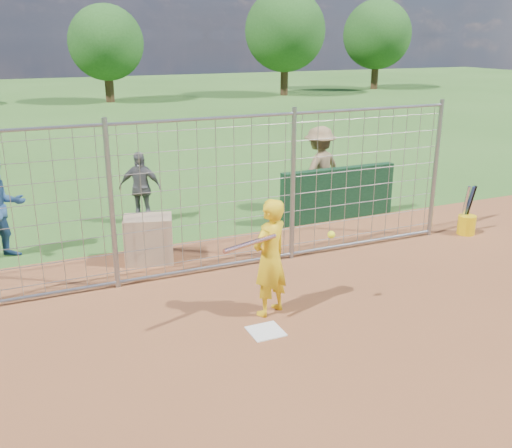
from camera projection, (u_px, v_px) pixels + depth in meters
name	position (u px, v px, depth m)	size (l,w,h in m)	color
ground	(259.00, 325.00, 7.63)	(100.00, 100.00, 0.00)	#2D591E
home_plate	(266.00, 331.00, 7.45)	(0.43, 0.43, 0.02)	silver
dugout_wall	(338.00, 194.00, 11.88)	(2.60, 0.20, 1.10)	#11381E
batter	(270.00, 258.00, 7.72)	(0.60, 0.40, 1.66)	yellow
bystander_a	(0.00, 208.00, 9.66)	(0.88, 0.69, 1.82)	#2A4E7F
bystander_b	(140.00, 188.00, 11.55)	(0.88, 0.37, 1.50)	#515256
bystander_c	(319.00, 169.00, 12.36)	(1.20, 0.69, 1.86)	olive
equipment_bin	(149.00, 239.00, 9.67)	(0.80, 0.55, 0.80)	tan
equipment_in_play	(271.00, 241.00, 7.31)	(1.63, 0.34, 0.12)	silver
bucket_with_bats	(467.00, 222.00, 11.06)	(0.34, 0.35, 0.97)	#E9B90C
backstop_fence	(208.00, 198.00, 8.97)	(9.08, 0.08, 2.60)	gray
tree_line	(107.00, 35.00, 32.10)	(44.66, 6.72, 6.48)	#3F2B19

